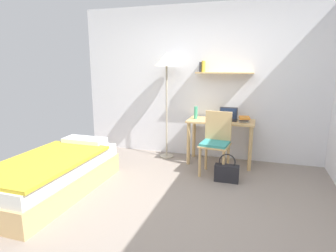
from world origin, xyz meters
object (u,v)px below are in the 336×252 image
Objects in this scene: book_stack at (244,119)px; handbag at (227,172)px; desk at (221,129)px; bed at (53,175)px; water_bottle at (196,113)px; desk_chair at (216,140)px; standing_lamp at (167,65)px; laptop at (228,117)px.

handbag is at bearing -103.23° from book_stack.
bed is at bearing -137.08° from desk.
water_bottle is 0.79m from book_stack.
desk_chair is 0.50m from handbag.
standing_lamp reaches higher than desk_chair.
standing_lamp reaches higher than handbag.
standing_lamp is at bearing 177.64° from desk.
desk_chair is at bearing 34.26° from bed.
desk_chair is 3.89× the size of book_stack.
water_bottle is (-0.41, 0.48, 0.32)m from desk_chair.
laptop is 0.73× the size of handbag.
handbag is (2.09, 1.02, -0.11)m from bed.
handbag is (1.13, -0.77, -1.48)m from standing_lamp.
laptop is 0.27m from book_stack.
laptop is 1.23× the size of book_stack.
standing_lamp is (0.95, 1.80, 1.37)m from bed.
water_bottle is at bearing -174.42° from laptop.
book_stack is at bearing -17.37° from laptop.
book_stack is at bearing 37.60° from bed.
desk is at bearing 89.41° from desk_chair.
standing_lamp reaches higher than water_bottle.
standing_lamp is (-0.94, 0.04, 1.02)m from desk.
desk_chair is 0.61m from laptop.
bed is 2.60m from desk.
desk_chair is 0.71m from water_bottle.
desk_chair is 3.15× the size of laptop.
bed reaches higher than handbag.
bed is 1.05× the size of standing_lamp.
standing_lamp is (-0.93, 0.51, 1.10)m from desk_chair.
laptop is 1.03m from handbag.
standing_lamp is 2.02m from handbag.
desk is 3.59× the size of laptop.
water_bottle is 1.19m from handbag.
water_bottle is at bearing 130.70° from desk_chair.
water_bottle is (-0.52, -0.05, 0.05)m from laptop.
desk_chair is at bearing -129.25° from book_stack.
bed is at bearing -142.40° from book_stack.
standing_lamp is 1.33m from laptop.
bed is at bearing -117.90° from standing_lamp.
desk_chair is 0.52× the size of standing_lamp.
laptop is (0.10, 0.06, 0.19)m from desk.
water_bottle is 0.85× the size of book_stack.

